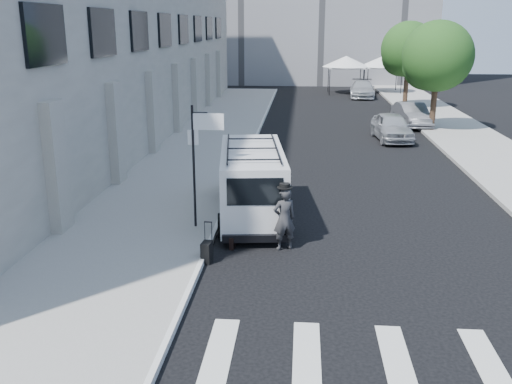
% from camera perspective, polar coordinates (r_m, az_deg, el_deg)
% --- Properties ---
extents(ground, '(120.00, 120.00, 0.00)m').
position_cam_1_polar(ground, '(13.48, 2.48, -8.91)').
color(ground, black).
rests_on(ground, ground).
extents(sidewalk_left, '(4.50, 48.00, 0.15)m').
position_cam_1_polar(sidewalk_left, '(29.13, -4.63, 5.09)').
color(sidewalk_left, gray).
rests_on(sidewalk_left, ground).
extents(sidewalk_right, '(4.00, 56.00, 0.15)m').
position_cam_1_polar(sidewalk_right, '(33.79, 19.45, 5.78)').
color(sidewalk_right, gray).
rests_on(sidewalk_right, ground).
extents(building_left, '(10.00, 44.00, 12.00)m').
position_cam_1_polar(building_left, '(32.45, -17.55, 16.10)').
color(building_left, gray).
rests_on(building_left, ground).
extents(sign_pole, '(1.03, 0.07, 3.50)m').
position_cam_1_polar(sign_pole, '(15.94, -5.48, 5.08)').
color(sign_pole, black).
rests_on(sign_pole, sidewalk_left).
extents(tree_near, '(3.80, 3.83, 6.03)m').
position_cam_1_polar(tree_near, '(33.15, 17.46, 12.59)').
color(tree_near, black).
rests_on(tree_near, ground).
extents(tree_far, '(3.80, 3.83, 6.03)m').
position_cam_1_polar(tree_far, '(41.97, 14.83, 13.44)').
color(tree_far, black).
rests_on(tree_far, ground).
extents(tent_left, '(4.00, 4.00, 3.20)m').
position_cam_1_polar(tent_left, '(50.40, 9.00, 12.74)').
color(tent_left, black).
rests_on(tent_left, ground).
extents(tent_right, '(4.00, 4.00, 3.20)m').
position_cam_1_polar(tent_right, '(51.22, 12.62, 12.61)').
color(tent_right, black).
rests_on(tent_right, ground).
extents(businessman, '(0.73, 0.62, 1.71)m').
position_cam_1_polar(businessman, '(15.01, 2.85, -2.70)').
color(businessman, '#323134').
rests_on(businessman, ground).
extents(briefcase, '(0.14, 0.45, 0.34)m').
position_cam_1_polar(briefcase, '(15.35, -2.35, -4.97)').
color(briefcase, black).
rests_on(briefcase, ground).
extents(suitcase, '(0.28, 0.40, 1.03)m').
position_cam_1_polar(suitcase, '(14.44, -4.94, -5.99)').
color(suitcase, black).
rests_on(suitcase, ground).
extents(cargo_van, '(2.50, 5.82, 2.14)m').
position_cam_1_polar(cargo_van, '(17.57, -0.41, 1.08)').
color(cargo_van, silver).
rests_on(cargo_van, ground).
extents(parked_car_a, '(1.97, 4.22, 1.40)m').
position_cam_1_polar(parked_car_a, '(30.35, 13.43, 6.36)').
color(parked_car_a, '#A2A5AA').
rests_on(parked_car_a, ground).
extents(parked_car_b, '(1.90, 4.29, 1.37)m').
position_cam_1_polar(parked_car_b, '(34.90, 15.32, 7.46)').
color(parked_car_b, '#595B61').
rests_on(parked_car_b, ground).
extents(parked_car_c, '(2.25, 4.84, 1.37)m').
position_cam_1_polar(parked_car_c, '(48.23, 10.57, 10.09)').
color(parked_car_c, '#AAADB2').
rests_on(parked_car_c, ground).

